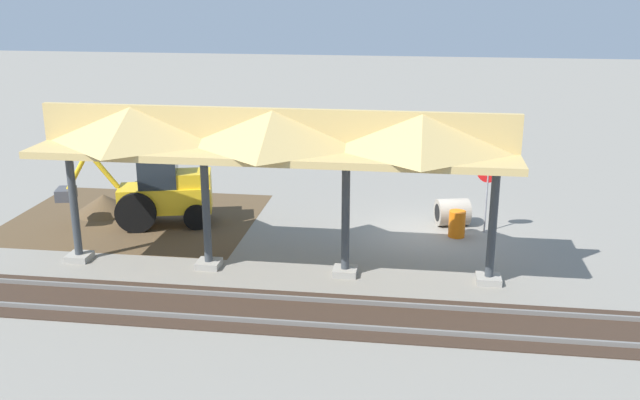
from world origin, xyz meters
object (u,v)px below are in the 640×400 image
object	(u,v)px
stop_sign	(488,181)
concrete_pipe	(452,212)
backhoe	(161,190)
traffic_barrel	(457,224)

from	to	relation	value
stop_sign	concrete_pipe	bearing A→B (deg)	-29.69
backhoe	traffic_barrel	distance (m)	10.33
backhoe	traffic_barrel	world-z (taller)	backhoe
concrete_pipe	traffic_barrel	bearing A→B (deg)	95.31
concrete_pipe	traffic_barrel	distance (m)	1.19
stop_sign	traffic_barrel	distance (m)	1.78
stop_sign	concrete_pipe	world-z (taller)	stop_sign
backhoe	traffic_barrel	bearing A→B (deg)	-178.97
concrete_pipe	stop_sign	bearing A→B (deg)	150.31
backhoe	traffic_barrel	size ratio (longest dim) A/B	5.97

